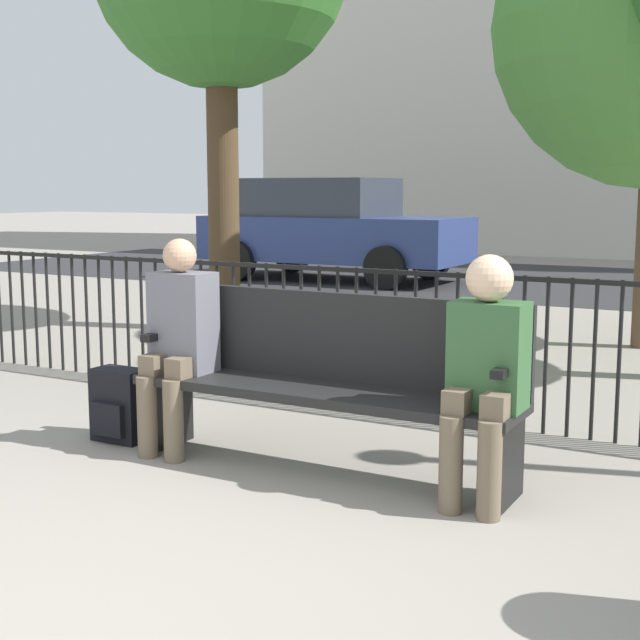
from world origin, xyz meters
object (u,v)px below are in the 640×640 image
park_bench (328,374)px  seated_person_1 (485,366)px  seated_person_0 (178,335)px  backpack (120,406)px  parked_car_0 (330,227)px

park_bench → seated_person_1: 0.91m
park_bench → seated_person_0: (-0.87, -0.13, 0.16)m
seated_person_1 → backpack: seated_person_1 is taller
seated_person_1 → parked_car_0: parked_car_0 is taller
park_bench → parked_car_0: bearing=118.3°
park_bench → seated_person_1: (0.89, -0.13, 0.16)m
seated_person_0 → backpack: bearing=-179.9°
backpack → seated_person_0: bearing=0.1°
seated_person_0 → backpack: seated_person_0 is taller
park_bench → backpack: bearing=-174.2°
seated_person_0 → parked_car_0: (-3.76, 8.74, 0.18)m
backpack → parked_car_0: 9.37m
seated_person_1 → seated_person_0: bearing=180.0°
park_bench → parked_car_0: (-4.63, 8.61, 0.34)m
seated_person_1 → parked_car_0: bearing=122.3°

